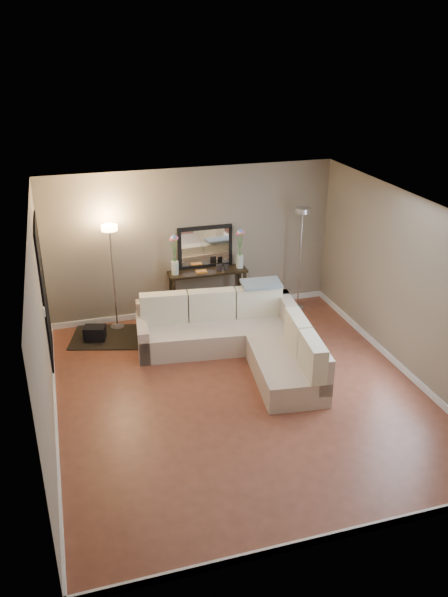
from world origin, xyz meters
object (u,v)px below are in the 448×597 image
object	(u,v)px
sectional_sofa	(241,337)
floor_lamp_unlit	(301,239)
console_table	(203,291)
floor_lamp_lit	(112,257)

from	to	relation	value
sectional_sofa	floor_lamp_unlit	world-z (taller)	floor_lamp_unlit
console_table	floor_lamp_unlit	distance (m)	1.93
console_table	floor_lamp_lit	size ratio (longest dim) A/B	0.75
console_table	floor_lamp_unlit	size ratio (longest dim) A/B	0.72
sectional_sofa	floor_lamp_lit	world-z (taller)	floor_lamp_lit
console_table	floor_lamp_lit	xyz separation A→B (m)	(-1.53, -0.06, 0.81)
sectional_sofa	console_table	distance (m)	1.58
floor_lamp_lit	console_table	bearing A→B (deg)	2.35
console_table	floor_lamp_unlit	xyz separation A→B (m)	(1.71, -0.22, 0.86)
console_table	floor_lamp_unlit	world-z (taller)	floor_lamp_unlit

